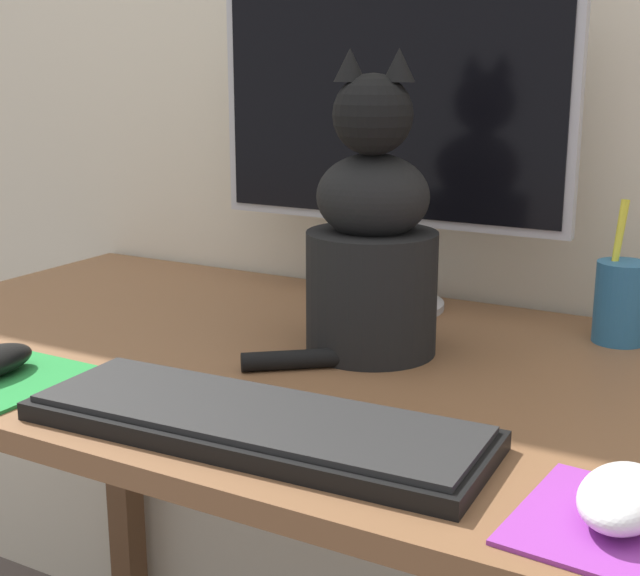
# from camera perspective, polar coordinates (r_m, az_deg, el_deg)

# --- Properties ---
(desk) EXTENTS (1.33, 0.68, 0.76)m
(desk) POSITION_cam_1_polar(r_m,az_deg,el_deg) (1.11, 0.94, -9.82)
(desk) COLOR brown
(desk) RESTS_ON ground_plane
(monitor) EXTENTS (0.52, 0.17, 0.48)m
(monitor) POSITION_cam_1_polar(r_m,az_deg,el_deg) (1.25, 4.40, 11.04)
(monitor) COLOR #B2B2B7
(monitor) RESTS_ON desk
(keyboard) EXTENTS (0.46, 0.17, 0.02)m
(keyboard) POSITION_cam_1_polar(r_m,az_deg,el_deg) (0.86, -4.21, -8.59)
(keyboard) COLOR black
(keyboard) RESTS_ON desk
(mousepad_right) EXTENTS (0.19, 0.17, 0.00)m
(mousepad_right) POSITION_cam_1_polar(r_m,az_deg,el_deg) (0.74, 19.69, -14.48)
(mousepad_right) COLOR purple
(mousepad_right) RESTS_ON desk
(computer_mouse_right) EXTENTS (0.07, 0.11, 0.04)m
(computer_mouse_right) POSITION_cam_1_polar(r_m,az_deg,el_deg) (0.74, 18.81, -12.57)
(computer_mouse_right) COLOR white
(computer_mouse_right) RESTS_ON mousepad_right
(cat) EXTENTS (0.20, 0.25, 0.36)m
(cat) POSITION_cam_1_polar(r_m,az_deg,el_deg) (1.07, 3.30, 2.79)
(cat) COLOR black
(cat) RESTS_ON desk
(pen_cup) EXTENTS (0.07, 0.07, 0.18)m
(pen_cup) POSITION_cam_1_polar(r_m,az_deg,el_deg) (1.19, 18.69, -0.80)
(pen_cup) COLOR #286089
(pen_cup) RESTS_ON desk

